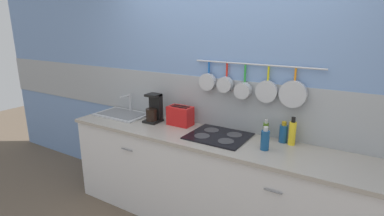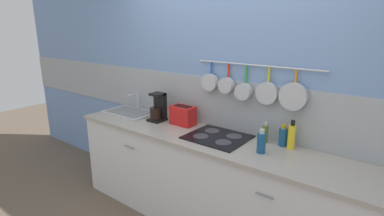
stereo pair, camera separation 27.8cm
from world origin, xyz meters
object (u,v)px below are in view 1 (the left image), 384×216
toaster (180,116)px  bottle_sesame_oil (266,131)px  coffee_maker (154,110)px  bottle_vinegar (265,140)px  bottle_hot_sauce (292,133)px  bottle_cooking_wine (283,133)px

toaster → bottle_sesame_oil: toaster is taller
coffee_maker → toaster: bearing=10.1°
bottle_vinegar → bottle_hot_sauce: 0.28m
coffee_maker → toaster: (0.30, 0.05, -0.03)m
toaster → bottle_vinegar: bottle_vinegar is taller
coffee_maker → toaster: size_ratio=1.13×
bottle_vinegar → bottle_cooking_wine: bottle_vinegar is taller
bottle_cooking_wine → toaster: bearing=-175.6°
coffee_maker → bottle_cooking_wine: 1.34m
coffee_maker → bottle_vinegar: size_ratio=1.51×
bottle_vinegar → bottle_cooking_wine: (0.08, 0.25, -0.00)m
coffee_maker → bottle_vinegar: coffee_maker is taller
toaster → bottle_hot_sauce: bearing=3.2°
bottle_cooking_wine → bottle_sesame_oil: bearing=-174.7°
bottle_cooking_wine → bottle_hot_sauce: size_ratio=0.76×
coffee_maker → bottle_cooking_wine: size_ratio=1.60×
bottle_hot_sauce → bottle_vinegar: bearing=-125.3°
bottle_sesame_oil → bottle_hot_sauce: (0.23, -0.00, 0.03)m
bottle_sesame_oil → bottle_hot_sauce: size_ratio=0.75×
coffee_maker → bottle_sesame_oil: (1.18, 0.12, -0.04)m
bottle_cooking_wine → bottle_vinegar: bearing=-108.6°
coffee_maker → bottle_cooking_wine: coffee_maker is taller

